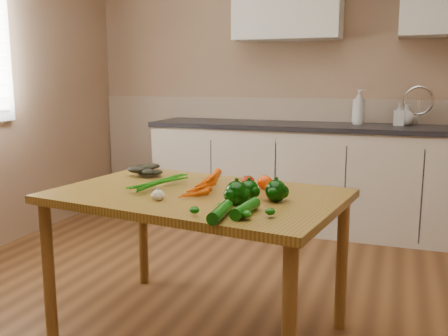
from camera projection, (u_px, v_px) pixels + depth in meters
name	position (u px, v px, depth m)	size (l,w,h in m)	color
room	(206.00, 85.00, 2.31)	(4.04, 5.04, 2.64)	brown
counter_run	(317.00, 176.00, 4.25)	(2.84, 0.64, 1.14)	beige
table	(197.00, 208.00, 2.43)	(1.48, 1.06, 0.73)	olive
soap_bottle_a	(359.00, 107.00, 4.11)	(0.11, 0.11, 0.29)	silver
soap_bottle_b	(399.00, 114.00, 4.03)	(0.08, 0.08, 0.18)	silver
soap_bottle_c	(406.00, 115.00, 4.04)	(0.13, 0.13, 0.17)	silver
carrot_bunch	(190.00, 184.00, 2.43)	(0.25, 0.20, 0.07)	#E95405
leafy_greens	(147.00, 168.00, 2.80)	(0.20, 0.18, 0.10)	black
garlic_bulb	(158.00, 195.00, 2.25)	(0.06, 0.06, 0.05)	silver
pepper_a	(249.00, 190.00, 2.26)	(0.09, 0.09, 0.09)	#032F02
pepper_b	(276.00, 191.00, 2.23)	(0.10, 0.10, 0.10)	#032F02
pepper_c	(237.00, 193.00, 2.17)	(0.10, 0.10, 0.10)	#032F02
tomato_a	(248.00, 182.00, 2.50)	(0.07, 0.07, 0.06)	#881202
tomato_b	(265.00, 182.00, 2.49)	(0.08, 0.08, 0.07)	#D73905
tomato_c	(272.00, 189.00, 2.35)	(0.07, 0.07, 0.06)	#D73905
zucchini_a	(245.00, 209.00, 2.01)	(0.05, 0.05, 0.21)	#084707
zucchini_b	(220.00, 212.00, 1.96)	(0.05, 0.05, 0.21)	#084707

